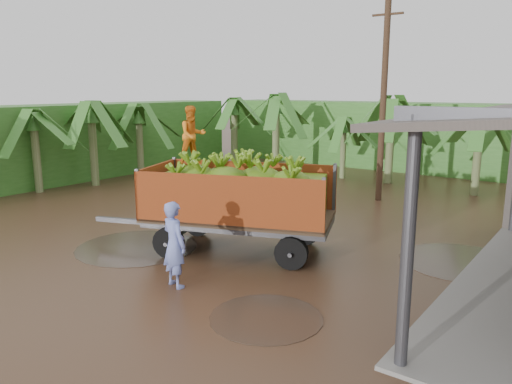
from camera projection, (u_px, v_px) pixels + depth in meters
ground at (264, 248)px, 13.92m from camera, size 100.00×100.00×0.00m
hedge_north at (404, 136)px, 27.32m from camera, size 22.00×3.00×3.60m
hedge_west at (82, 141)px, 24.83m from camera, size 3.00×18.00×3.60m
banana_trailer at (239, 197)px, 13.38m from camera, size 6.85×4.00×3.89m
man_blue at (174, 244)px, 11.02m from camera, size 0.80×0.61×1.95m
utility_pole at (383, 102)px, 19.05m from camera, size 1.20×0.24×7.61m
banana_plants at (248, 145)px, 22.09m from camera, size 24.10×20.56×4.17m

